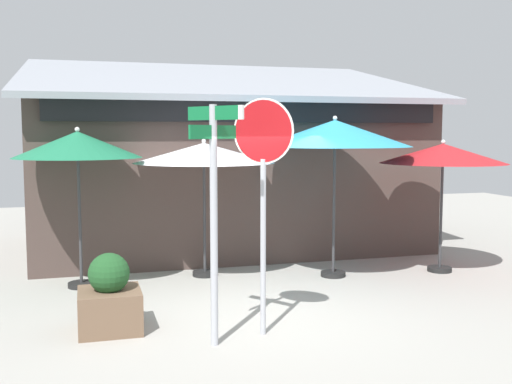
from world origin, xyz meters
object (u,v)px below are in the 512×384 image
at_px(patio_umbrella_crimson_far_right, 443,155).
at_px(sidewalk_planter, 110,299).
at_px(patio_umbrella_forest_green_left, 78,146).
at_px(patio_umbrella_ivory_center, 204,154).
at_px(patio_umbrella_teal_right, 335,134).
at_px(street_sign_post, 214,201).
at_px(stop_sign, 263,170).

relative_size(patio_umbrella_crimson_far_right, sidewalk_planter, 2.39).
height_order(patio_umbrella_forest_green_left, patio_umbrella_ivory_center, patio_umbrella_forest_green_left).
relative_size(patio_umbrella_teal_right, patio_umbrella_crimson_far_right, 1.17).
xyz_separation_m(patio_umbrella_forest_green_left, patio_umbrella_ivory_center, (2.12, 0.23, -0.16)).
height_order(street_sign_post, patio_umbrella_ivory_center, street_sign_post).
height_order(street_sign_post, sidewalk_planter, street_sign_post).
height_order(patio_umbrella_forest_green_left, patio_umbrella_teal_right, patio_umbrella_teal_right).
xyz_separation_m(stop_sign, patio_umbrella_crimson_far_right, (4.13, 2.46, 0.06)).
distance_m(patio_umbrella_forest_green_left, patio_umbrella_ivory_center, 2.14).
bearing_deg(patio_umbrella_teal_right, street_sign_post, -133.96).
distance_m(patio_umbrella_ivory_center, patio_umbrella_teal_right, 2.32).
xyz_separation_m(patio_umbrella_ivory_center, patio_umbrella_teal_right, (2.19, -0.67, 0.35)).
bearing_deg(patio_umbrella_crimson_far_right, patio_umbrella_forest_green_left, 174.41).
height_order(patio_umbrella_teal_right, patio_umbrella_crimson_far_right, patio_umbrella_teal_right).
height_order(patio_umbrella_ivory_center, patio_umbrella_crimson_far_right, patio_umbrella_ivory_center).
bearing_deg(stop_sign, street_sign_post, -161.53).
bearing_deg(patio_umbrella_teal_right, patio_umbrella_crimson_far_right, -5.10).
bearing_deg(patio_umbrella_ivory_center, patio_umbrella_crimson_far_right, -11.38).
distance_m(patio_umbrella_forest_green_left, patio_umbrella_crimson_far_right, 6.39).
relative_size(street_sign_post, stop_sign, 0.97).
bearing_deg(sidewalk_planter, patio_umbrella_ivory_center, 56.23).
xyz_separation_m(patio_umbrella_teal_right, sidewalk_planter, (-3.95, -1.96, -2.11)).
bearing_deg(patio_umbrella_ivory_center, stop_sign, -88.28).
distance_m(stop_sign, patio_umbrella_teal_right, 3.40).
height_order(stop_sign, patio_umbrella_forest_green_left, stop_sign).
height_order(stop_sign, patio_umbrella_teal_right, stop_sign).
height_order(patio_umbrella_ivory_center, sidewalk_planter, patio_umbrella_ivory_center).
bearing_deg(sidewalk_planter, patio_umbrella_crimson_far_right, 16.56).
relative_size(street_sign_post, patio_umbrella_forest_green_left, 1.09).
height_order(stop_sign, patio_umbrella_crimson_far_right, stop_sign).
distance_m(patio_umbrella_ivory_center, patio_umbrella_crimson_far_right, 4.32).
relative_size(stop_sign, patio_umbrella_teal_right, 1.05).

